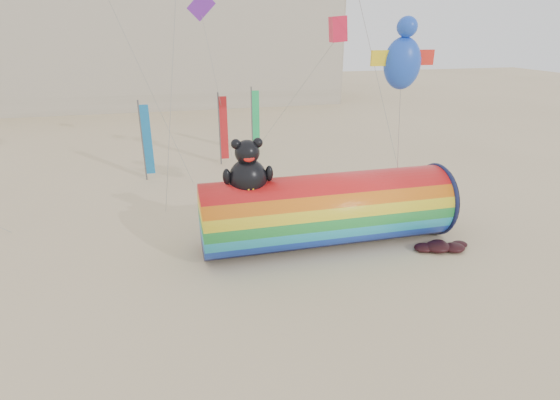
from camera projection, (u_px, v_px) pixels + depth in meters
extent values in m
plane|color=#CCB58C|center=(277.00, 267.00, 18.40)|extent=(160.00, 160.00, 0.00)
cube|color=#B7AD99|center=(93.00, 21.00, 53.45)|extent=(60.00, 15.00, 20.00)
cube|color=#28303D|center=(82.00, 16.00, 46.45)|extent=(59.50, 0.12, 17.00)
cylinder|color=red|center=(327.00, 210.00, 19.86)|extent=(11.39, 3.32, 3.32)
torus|color=#0F1438|center=(436.00, 199.00, 21.12)|extent=(0.23, 3.48, 3.48)
cylinder|color=black|center=(438.00, 199.00, 21.15)|extent=(0.06, 3.29, 3.29)
ellipsoid|color=black|center=(248.00, 179.00, 18.38)|extent=(1.62, 1.45, 1.71)
ellipsoid|color=yellow|center=(250.00, 185.00, 17.94)|extent=(0.83, 0.37, 0.73)
sphere|color=black|center=(247.00, 152.00, 17.96)|extent=(1.04, 1.04, 1.04)
sphere|color=black|center=(236.00, 144.00, 17.72)|extent=(0.42, 0.42, 0.42)
sphere|color=black|center=(258.00, 143.00, 17.92)|extent=(0.42, 0.42, 0.42)
ellipsoid|color=red|center=(249.00, 159.00, 17.63)|extent=(0.46, 0.17, 0.29)
ellipsoid|color=black|center=(227.00, 177.00, 18.02)|extent=(0.34, 0.34, 0.68)
ellipsoid|color=black|center=(269.00, 173.00, 18.43)|extent=(0.34, 0.34, 0.68)
imported|color=slate|center=(402.00, 222.00, 20.70)|extent=(0.68, 0.57, 1.59)
ellipsoid|color=#33090C|center=(438.00, 247.00, 19.63)|extent=(1.17, 0.99, 0.41)
ellipsoid|color=#33090C|center=(454.00, 248.00, 19.62)|extent=(0.99, 0.84, 0.34)
ellipsoid|color=#33090C|center=(424.00, 248.00, 19.64)|extent=(0.91, 0.77, 0.32)
ellipsoid|color=#33090C|center=(438.00, 243.00, 20.08)|extent=(0.78, 0.66, 0.27)
ellipsoid|color=#33090C|center=(459.00, 244.00, 20.02)|extent=(0.73, 0.62, 0.25)
cylinder|color=#59595E|center=(142.00, 141.00, 27.91)|extent=(0.10, 0.10, 5.20)
cube|color=#176CAC|center=(147.00, 140.00, 27.97)|extent=(0.56, 0.06, 4.50)
cylinder|color=#59595E|center=(220.00, 129.00, 31.14)|extent=(0.10, 0.10, 5.20)
cube|color=red|center=(224.00, 128.00, 31.20)|extent=(0.56, 0.06, 4.50)
cylinder|color=#59595E|center=(252.00, 121.00, 33.90)|extent=(0.10, 0.10, 5.20)
cube|color=#1CBB5E|center=(256.00, 120.00, 33.95)|extent=(0.56, 0.06, 4.50)
ellipsoid|color=blue|center=(402.00, 63.00, 17.11)|extent=(1.50, 1.17, 2.00)
cube|color=red|center=(338.00, 29.00, 23.06)|extent=(0.79, 0.79, 1.27)
cube|color=purple|center=(201.00, 6.00, 27.02)|extent=(1.09, 0.06, 1.52)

